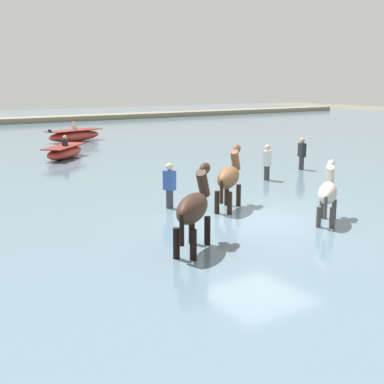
# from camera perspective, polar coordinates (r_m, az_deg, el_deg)

# --- Properties ---
(ground_plane) EXTENTS (120.00, 120.00, 0.00)m
(ground_plane) POSITION_cam_1_polar(r_m,az_deg,el_deg) (13.34, 7.36, -4.48)
(ground_plane) COLOR #666051
(water_surface) EXTENTS (90.00, 90.00, 0.36)m
(water_surface) POSITION_cam_1_polar(r_m,az_deg,el_deg) (21.69, -10.00, 2.40)
(water_surface) COLOR slate
(water_surface) RESTS_ON ground
(horse_lead_dark_bay) EXTENTS (1.69, 1.48, 2.08)m
(horse_lead_dark_bay) POSITION_cam_1_polar(r_m,az_deg,el_deg) (10.51, 0.19, -1.99)
(horse_lead_dark_bay) COLOR #382319
(horse_lead_dark_bay) RESTS_ON ground
(horse_trailing_bay) EXTENTS (1.68, 1.43, 2.05)m
(horse_trailing_bay) POSITION_cam_1_polar(r_m,az_deg,el_deg) (14.00, 4.15, 1.49)
(horse_trailing_bay) COLOR brown
(horse_trailing_bay) RESTS_ON ground
(horse_flank_pinto) EXTENTS (1.50, 1.28, 1.83)m
(horse_flank_pinto) POSITION_cam_1_polar(r_m,az_deg,el_deg) (13.10, 14.88, -0.22)
(horse_flank_pinto) COLOR beige
(horse_flank_pinto) RESTS_ON ground
(boat_mid_outer) EXTENTS (2.80, 2.86, 1.06)m
(boat_mid_outer) POSITION_cam_1_polar(r_m,az_deg,el_deg) (24.14, -13.98, 4.35)
(boat_mid_outer) COLOR #BC382D
(boat_mid_outer) RESTS_ON water_surface
(boat_distant_west) EXTENTS (3.69, 2.13, 1.15)m
(boat_distant_west) POSITION_cam_1_polar(r_m,az_deg,el_deg) (30.91, -12.96, 6.14)
(boat_distant_west) COLOR #BC382D
(boat_distant_west) RESTS_ON water_surface
(person_wading_mid) EXTENTS (0.38, 0.32, 1.63)m
(person_wading_mid) POSITION_cam_1_polar(r_m,az_deg,el_deg) (18.39, 8.34, 2.87)
(person_wading_mid) COLOR #383842
(person_wading_mid) RESTS_ON ground
(person_onlooker_right) EXTENTS (0.27, 0.36, 1.63)m
(person_onlooker_right) POSITION_cam_1_polar(r_m,az_deg,el_deg) (20.85, 12.11, 3.83)
(person_onlooker_right) COLOR #383842
(person_onlooker_right) RESTS_ON ground
(person_spectator_far) EXTENTS (0.29, 0.37, 1.63)m
(person_spectator_far) POSITION_cam_1_polar(r_m,az_deg,el_deg) (14.13, -2.51, 0.18)
(person_spectator_far) COLOR #383842
(person_spectator_far) RESTS_ON ground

